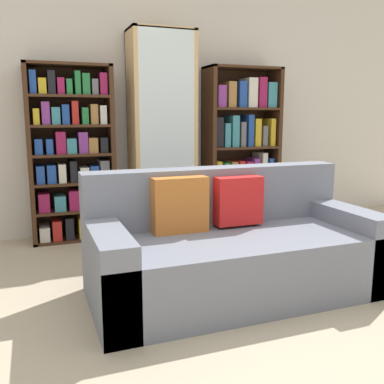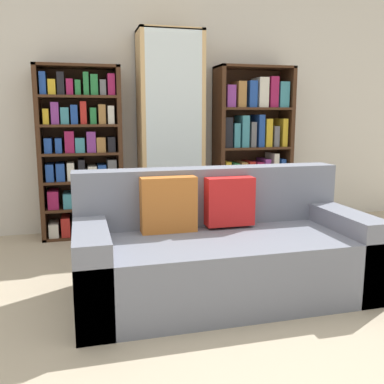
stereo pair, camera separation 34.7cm
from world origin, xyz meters
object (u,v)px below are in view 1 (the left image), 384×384
(bookshelf_right, at_px, (241,150))
(wine_bottle, at_px, (223,219))
(bookshelf_left, at_px, (72,156))
(couch, at_px, (232,250))
(display_cabinet, at_px, (162,134))

(bookshelf_right, xyz_separation_m, wine_bottle, (-0.39, -0.40, -0.63))
(bookshelf_left, height_order, wine_bottle, bookshelf_left)
(couch, height_order, bookshelf_left, bookshelf_left)
(bookshelf_right, bearing_deg, couch, -118.62)
(couch, distance_m, bookshelf_right, 1.92)
(bookshelf_left, bearing_deg, wine_bottle, -16.33)
(display_cabinet, relative_size, wine_bottle, 5.04)
(wine_bottle, bearing_deg, couch, -112.11)
(bookshelf_left, relative_size, wine_bottle, 4.15)
(couch, bearing_deg, bookshelf_right, 61.38)
(couch, relative_size, bookshelf_right, 1.13)
(couch, xyz_separation_m, bookshelf_right, (0.89, 1.63, 0.51))
(bookshelf_right, bearing_deg, wine_bottle, -134.44)
(couch, height_order, bookshelf_right, bookshelf_right)
(bookshelf_left, bearing_deg, display_cabinet, -1.12)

